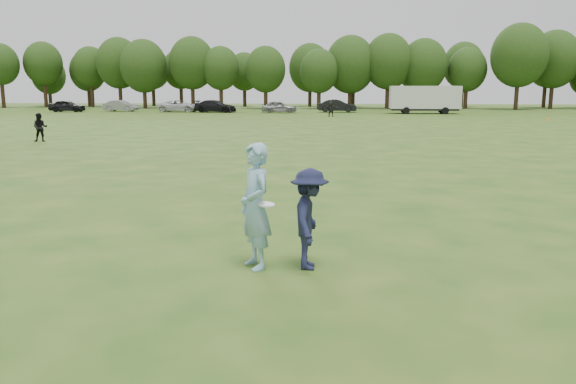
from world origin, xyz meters
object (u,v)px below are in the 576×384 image
object	(u,v)px
player_far_d	(331,108)
car_f	(337,106)
car_e	(279,107)
car_b	(121,106)
car_d	(215,106)
player_far_a	(40,127)
car_a	(67,106)
car_c	(180,106)
field_cone	(548,119)
thrower	(255,206)
cargo_trailer	(425,98)
defender	(309,219)

from	to	relation	value
player_far_d	car_f	xyz separation A→B (m)	(0.59, 10.33, -0.07)
car_e	car_b	bearing A→B (deg)	78.96
car_d	car_f	bearing A→B (deg)	-76.82
car_d	car_e	size ratio (longest dim) A/B	1.22
player_far_a	car_a	xyz separation A→B (m)	(-17.57, 38.26, -0.05)
player_far_d	car_c	size ratio (longest dim) A/B	0.33
field_cone	car_b	bearing A→B (deg)	160.84
car_b	field_cone	bearing A→B (deg)	-102.15
player_far_a	car_e	xyz separation A→B (m)	(9.22, 38.05, -0.07)
car_f	field_cone	bearing A→B (deg)	-129.25
player_far_a	car_f	size ratio (longest dim) A/B	0.34
thrower	car_c	xyz separation A→B (m)	(-18.73, 60.36, -0.32)
car_a	cargo_trailer	size ratio (longest dim) A/B	0.48
car_e	thrower	bearing A→B (deg)	-179.25
defender	car_f	size ratio (longest dim) A/B	0.35
car_e	cargo_trailer	distance (m)	17.16
thrower	car_c	distance (m)	63.20
car_a	field_cone	distance (m)	55.13
thrower	player_far_d	world-z (taller)	thrower
defender	cargo_trailer	size ratio (longest dim) A/B	0.19
car_d	player_far_d	bearing A→B (deg)	-114.36
thrower	car_a	distance (m)	67.75
car_d	car_e	xyz separation A→B (m)	(7.93, -0.47, -0.03)
car_b	car_e	size ratio (longest dim) A/B	1.02
car_d	car_e	distance (m)	7.94
car_d	car_f	world-z (taller)	car_f
thrower	cargo_trailer	size ratio (longest dim) A/B	0.23
car_e	field_cone	size ratio (longest dim) A/B	14.11
thrower	car_d	distance (m)	61.13
car_c	car_e	bearing A→B (deg)	-92.57
thrower	cargo_trailer	bearing A→B (deg)	137.65
car_b	car_e	distance (m)	20.70
car_a	field_cone	bearing A→B (deg)	-108.66
player_far_d	field_cone	world-z (taller)	player_far_d
car_d	car_a	bearing A→B (deg)	97.60
player_far_d	car_e	xyz separation A→B (m)	(-6.39, 8.20, -0.13)
car_a	car_c	distance (m)	14.18
car_c	cargo_trailer	bearing A→B (deg)	-90.28
car_f	field_cone	size ratio (longest dim) A/B	15.79
player_far_d	car_a	world-z (taller)	player_far_d
car_e	field_cone	bearing A→B (deg)	-123.38
car_f	cargo_trailer	distance (m)	10.54
thrower	car_f	distance (m)	61.17
player_far_a	car_c	distance (m)	39.53
defender	player_far_d	distance (m)	50.79
car_b	cargo_trailer	world-z (taller)	cargo_trailer
thrower	field_cone	size ratio (longest dim) A/B	6.95
defender	car_a	distance (m)	68.15
cargo_trailer	car_f	bearing A→B (deg)	164.98
car_c	car_e	xyz separation A→B (m)	(12.66, -1.33, -0.00)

